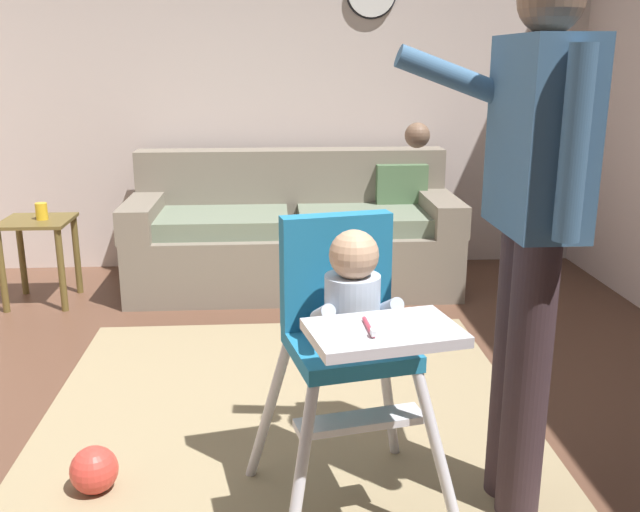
# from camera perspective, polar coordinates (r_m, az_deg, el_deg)

# --- Properties ---
(ground) EXTENTS (6.03, 6.92, 0.10)m
(ground) POSITION_cam_1_polar(r_m,az_deg,el_deg) (2.75, -4.03, -17.29)
(ground) COLOR brown
(wall_far) EXTENTS (5.23, 0.06, 2.72)m
(wall_far) POSITION_cam_1_polar(r_m,az_deg,el_deg) (5.00, -4.29, 14.64)
(wall_far) COLOR beige
(wall_far) RESTS_ON ground
(area_rug) EXTENTS (2.03, 2.67, 0.01)m
(area_rug) POSITION_cam_1_polar(r_m,az_deg,el_deg) (2.81, -2.63, -15.24)
(area_rug) COLOR #94815F
(area_rug) RESTS_ON ground
(couch) EXTENTS (2.08, 0.86, 0.86)m
(couch) POSITION_cam_1_polar(r_m,az_deg,el_deg) (4.62, -2.09, 1.67)
(couch) COLOR slate
(couch) RESTS_ON ground
(high_chair) EXTENTS (0.71, 0.81, 0.98)m
(high_chair) POSITION_cam_1_polar(r_m,az_deg,el_deg) (2.19, 2.41, -4.97)
(high_chair) COLOR silver
(high_chair) RESTS_ON ground
(adult_standing) EXTENTS (0.51, 0.49, 1.70)m
(adult_standing) POSITION_cam_1_polar(r_m,az_deg,el_deg) (2.23, 16.67, 2.52)
(adult_standing) COLOR #37272C
(adult_standing) RESTS_ON ground
(toy_ball) EXTENTS (0.16, 0.16, 0.16)m
(toy_ball) POSITION_cam_1_polar(r_m,az_deg,el_deg) (2.65, -17.78, -16.13)
(toy_ball) COLOR #D13D33
(toy_ball) RESTS_ON ground
(side_table) EXTENTS (0.40, 0.40, 0.52)m
(side_table) POSITION_cam_1_polar(r_m,az_deg,el_deg) (4.58, -21.78, 1.04)
(side_table) COLOR brown
(side_table) RESTS_ON ground
(sippy_cup) EXTENTS (0.07, 0.07, 0.10)m
(sippy_cup) POSITION_cam_1_polar(r_m,az_deg,el_deg) (4.53, -21.57, 3.38)
(sippy_cup) COLOR gold
(sippy_cup) RESTS_ON side_table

